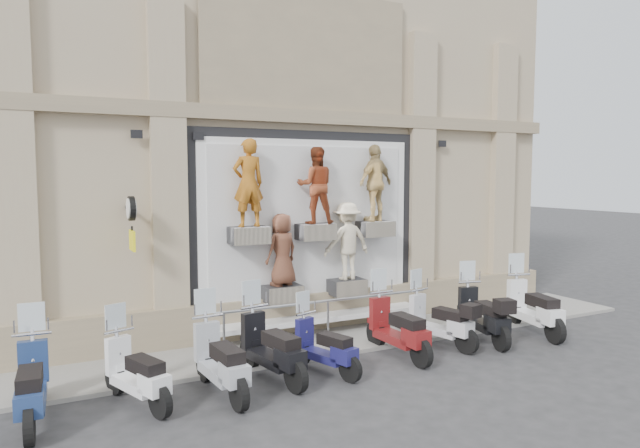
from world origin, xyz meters
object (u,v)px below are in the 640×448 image
(scooter_b, at_px, (136,358))
(scooter_e, at_px, (324,335))
(guard_rail, at_px, (328,321))
(scooter_h, at_px, (483,303))
(scooter_i, at_px, (534,296))
(scooter_a, at_px, (31,368))
(scooter_f, at_px, (398,315))
(scooter_c, at_px, (220,346))
(clock_sign_bracket, at_px, (131,216))
(scooter_g, at_px, (439,310))
(scooter_d, at_px, (271,333))

(scooter_b, height_order, scooter_e, scooter_b)
(guard_rail, xyz_separation_m, scooter_h, (2.98, -1.45, 0.36))
(scooter_e, height_order, scooter_i, scooter_i)
(scooter_a, height_order, scooter_f, scooter_f)
(scooter_c, height_order, scooter_h, scooter_h)
(clock_sign_bracket, relative_size, scooter_h, 0.50)
(guard_rail, relative_size, scooter_g, 2.66)
(scooter_b, xyz_separation_m, scooter_d, (2.28, 0.08, 0.08))
(clock_sign_bracket, height_order, scooter_c, clock_sign_bracket)
(scooter_g, height_order, scooter_h, scooter_h)
(scooter_c, height_order, scooter_d, scooter_d)
(scooter_a, relative_size, scooter_d, 0.98)
(clock_sign_bracket, bearing_deg, scooter_f, -22.80)
(scooter_b, height_order, scooter_h, scooter_h)
(scooter_a, xyz_separation_m, scooter_i, (10.06, 0.05, 0.05))
(scooter_e, relative_size, scooter_i, 0.81)
(scooter_f, relative_size, scooter_h, 1.00)
(scooter_b, xyz_separation_m, scooter_h, (7.20, 0.17, 0.07))
(scooter_f, distance_m, scooter_g, 1.19)
(scooter_d, relative_size, scooter_h, 1.01)
(guard_rail, distance_m, scooter_i, 4.68)
(scooter_e, relative_size, scooter_h, 0.86)
(clock_sign_bracket, height_order, scooter_h, clock_sign_bracket)
(scooter_a, bearing_deg, scooter_g, 5.55)
(guard_rail, height_order, clock_sign_bracket, clock_sign_bracket)
(scooter_i, bearing_deg, scooter_e, -165.72)
(scooter_b, xyz_separation_m, scooter_f, (4.97, 0.13, 0.07))
(scooter_b, bearing_deg, guard_rail, 1.43)
(clock_sign_bracket, distance_m, scooter_f, 5.42)
(guard_rail, distance_m, scooter_b, 4.53)
(clock_sign_bracket, xyz_separation_m, scooter_a, (-1.76, -2.06, -1.99))
(clock_sign_bracket, distance_m, scooter_d, 3.43)
(scooter_e, xyz_separation_m, scooter_f, (1.71, 0.17, 0.12))
(clock_sign_bracket, bearing_deg, scooter_h, -15.55)
(scooter_g, xyz_separation_m, scooter_h, (1.06, -0.14, 0.05))
(scooter_d, height_order, scooter_f, scooter_d)
(scooter_c, height_order, scooter_g, scooter_c)
(guard_rail, relative_size, scooter_c, 2.50)
(guard_rail, distance_m, scooter_c, 3.46)
(scooter_a, distance_m, scooter_i, 10.06)
(scooter_d, xyz_separation_m, scooter_e, (0.98, -0.12, -0.13))
(scooter_a, relative_size, scooter_e, 1.15)
(scooter_a, xyz_separation_m, scooter_d, (3.73, 0.05, 0.02))
(clock_sign_bracket, height_order, scooter_a, clock_sign_bracket)
(scooter_h, relative_size, scooter_i, 0.95)
(scooter_i, bearing_deg, scooter_h, -171.02)
(clock_sign_bracket, relative_size, scooter_c, 0.50)
(scooter_c, relative_size, scooter_h, 1.00)
(scooter_a, xyz_separation_m, scooter_e, (4.71, -0.07, -0.11))
(scooter_a, bearing_deg, scooter_c, -0.88)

